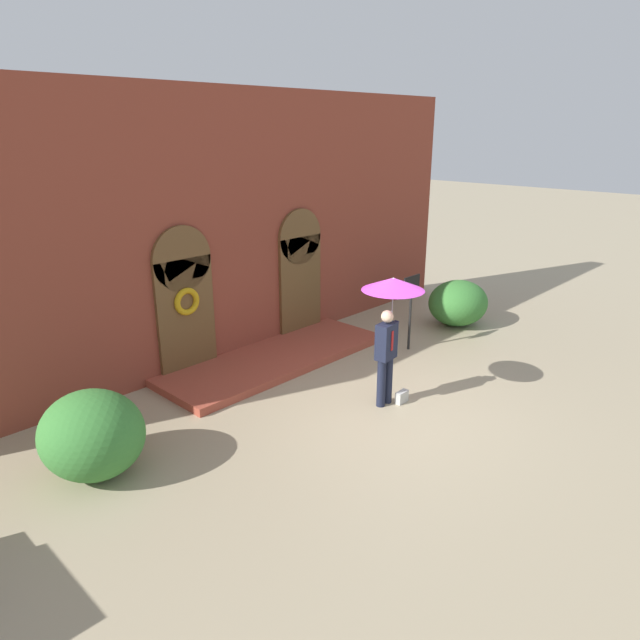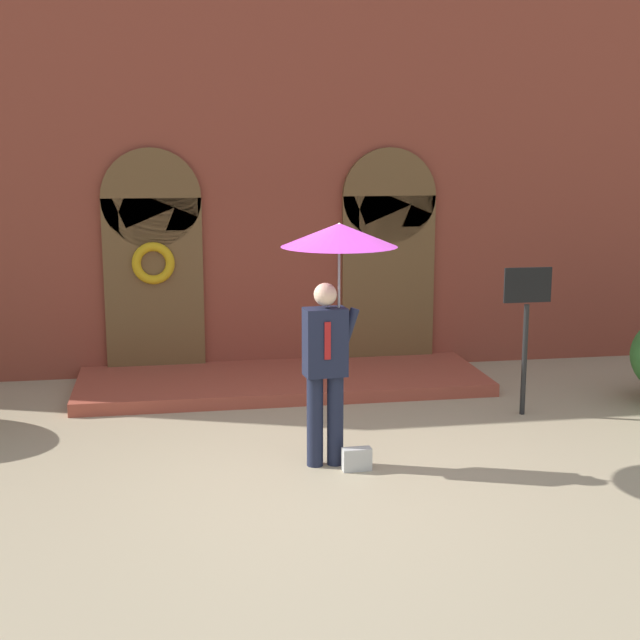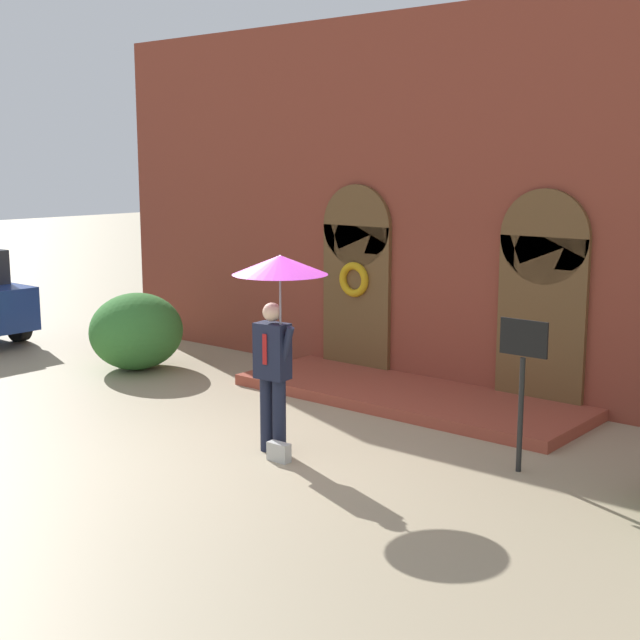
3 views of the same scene
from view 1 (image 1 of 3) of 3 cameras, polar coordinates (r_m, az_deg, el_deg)
name	(u,v)px [view 1 (image 1 of 3)]	position (r m, az deg, el deg)	size (l,w,h in m)	color
ground_plane	(389,407)	(10.51, 6.95, -8.67)	(80.00, 80.00, 0.00)	tan
building_facade	(238,232)	(12.43, -8.18, 8.67)	(14.00, 2.30, 5.60)	brown
person_with_umbrella	(391,303)	(9.99, 7.14, 1.69)	(1.10, 1.10, 2.36)	#191E33
handbag	(402,397)	(10.68, 8.18, -7.62)	(0.28, 0.12, 0.22)	#B7B7B2
sign_post	(411,300)	(12.82, 9.08, 1.96)	(0.56, 0.06, 1.72)	black
shrub_left	(92,434)	(8.96, -21.83, -10.58)	(1.45, 1.58, 1.27)	#387A33
shrub_right	(458,303)	(14.89, 13.64, 1.67)	(1.62, 1.43, 1.15)	#387A33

